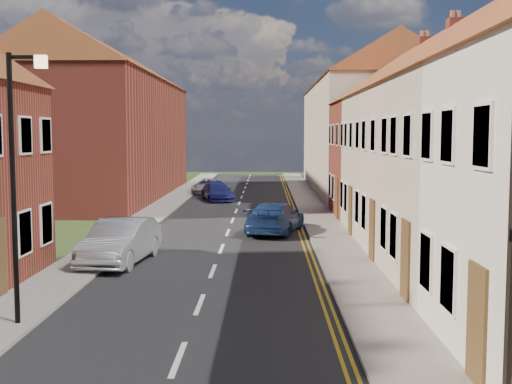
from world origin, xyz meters
TOP-DOWN VIEW (x-y plane):
  - road at (0.00, 30.00)m, footprint 7.00×90.00m
  - pavement_left at (-4.40, 30.00)m, footprint 1.80×90.00m
  - pavement_right at (4.40, 30.00)m, footprint 1.80×90.00m
  - cottage_r_pink at (9.30, 28.90)m, footprint 8.30×6.00m
  - cottage_r_white_far at (9.30, 34.30)m, footprint 8.30×5.20m
  - cottage_r_cream_far at (9.30, 39.70)m, footprint 8.30×6.00m
  - block_right_far at (9.30, 55.00)m, footprint 8.30×24.20m
  - block_left_far at (-9.30, 50.00)m, footprint 8.30×24.20m
  - lamppost at (-3.81, 20.00)m, footprint 0.88×0.15m
  - car_mid at (-3.20, 27.24)m, footprint 2.13×4.72m
  - car_far at (-1.50, 47.71)m, footprint 2.72×4.39m
  - car_distant at (-2.59, 52.65)m, footprint 2.21×4.16m
  - car_far_b at (2.10, 34.00)m, footprint 2.99×5.03m

SIDE VIEW (x-z plane):
  - road at x=0.00m, z-range 0.00..0.02m
  - pavement_left at x=-4.40m, z-range 0.00..0.12m
  - pavement_right at x=4.40m, z-range 0.00..0.12m
  - car_distant at x=-2.59m, z-range 0.00..1.11m
  - car_far at x=-1.50m, z-range 0.00..1.19m
  - car_far_b at x=2.10m, z-range 0.00..1.37m
  - car_mid at x=-3.20m, z-range 0.00..1.50m
  - lamppost at x=-3.81m, z-range 0.54..6.54m
  - cottage_r_pink at x=9.30m, z-range -0.03..8.97m
  - cottage_r_cream_far at x=9.30m, z-range -0.03..8.97m
  - cottage_r_white_far at x=9.30m, z-range -0.02..8.98m
  - block_right_far at x=9.30m, z-range 0.04..10.54m
  - block_left_far at x=-9.30m, z-range 0.04..10.54m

